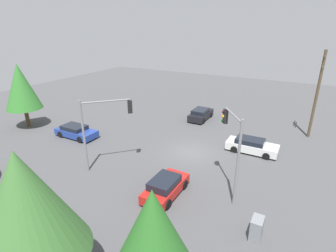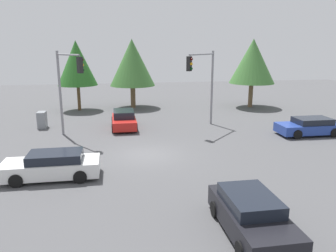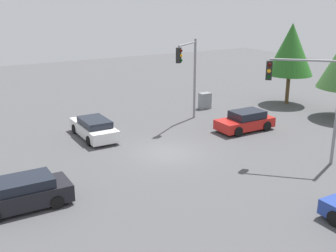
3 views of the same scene
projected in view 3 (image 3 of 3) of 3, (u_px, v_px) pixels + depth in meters
The scene contains 8 objects.
ground_plane at pixel (167, 153), 25.61m from camera, with size 80.00×80.00×0.00m, color #4C4C4F.
sedan_red at pixel (245, 121), 29.74m from camera, with size 4.16×1.95×1.41m.
sedan_white at pixel (94, 128), 28.23m from camera, with size 1.96×4.69×1.34m.
sedan_dark at pixel (22, 194), 18.81m from camera, with size 4.33×1.99×1.40m.
traffic_signal_main at pixel (309, 90), 23.08m from camera, with size 3.08×2.91×6.07m.
traffic_signal_cross at pixel (189, 67), 30.74m from camera, with size 2.84×2.09×6.12m.
electrical_cabinet at pixel (205, 101), 35.61m from camera, with size 0.97×0.63×1.32m, color gray.
tree_corner at pixel (291, 49), 36.07m from camera, with size 3.96×3.96×6.99m.
Camera 3 is at (12.02, 20.76, 9.12)m, focal length 45.00 mm.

